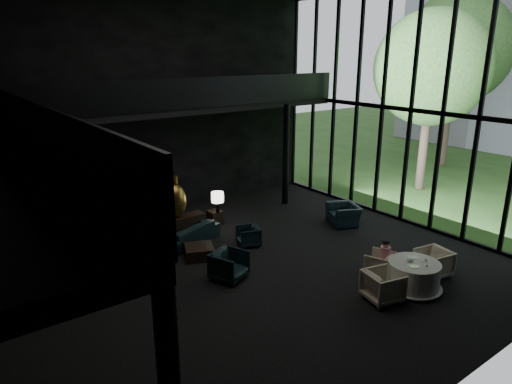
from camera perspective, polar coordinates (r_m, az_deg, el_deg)
floor at (r=12.94m, az=-1.31°, el=-10.00°), size 14.00×12.00×0.02m
wall_back at (r=16.88m, az=-13.47°, el=10.23°), size 14.00×0.04×8.00m
wall_front at (r=7.70m, az=25.29°, el=1.11°), size 14.00×0.04×8.00m
curtain_wall at (r=16.63m, az=18.81°, el=9.69°), size 0.20×12.00×8.00m
mezzanine_back at (r=16.42m, az=-8.80°, el=10.30°), size 12.00×2.00×0.25m
railing_left at (r=9.64m, az=-26.78°, el=7.54°), size 0.06×12.00×1.00m
railing_back at (r=15.48m, az=-7.12°, el=12.20°), size 12.00×0.06×1.00m
column_ne at (r=18.05m, az=3.74°, el=4.64°), size 0.24×0.24×4.00m
tree_near at (r=21.01m, az=21.14°, el=14.24°), size 4.80×4.80×7.65m
tree_far at (r=26.30m, az=23.70°, el=15.98°), size 5.60×5.60×8.80m
console at (r=15.45m, az=-9.91°, el=-4.29°), size 2.03×0.46×0.65m
bronze_urn at (r=15.15m, az=-10.12°, el=-1.01°), size 0.76×0.76×1.41m
side_table_left at (r=15.07m, az=-15.72°, el=-5.44°), size 0.51×0.51×0.56m
table_lamp_left at (r=14.55m, az=-15.52°, el=-3.18°), size 0.37×0.37×0.62m
side_table_right at (r=16.31m, az=-5.13°, el=-3.18°), size 0.46×0.46×0.51m
table_lamp_right at (r=15.90m, az=-4.83°, el=-0.75°), size 0.44×0.44×0.73m
sofa at (r=14.76m, az=-8.46°, el=-4.74°), size 2.38×1.35×0.90m
lounge_armchair_west at (r=13.03m, az=-12.77°, el=-8.32°), size 0.89×0.93×0.80m
lounge_armchair_east at (r=14.50m, az=-0.97°, el=-5.57°), size 0.71×0.74×0.61m
lounge_armchair_south at (r=12.41m, az=-3.39°, el=-8.79°), size 1.20×1.17×0.96m
window_armchair at (r=16.44m, az=10.93°, el=-2.35°), size 1.14×1.35×1.00m
coffee_table at (r=13.83m, az=-7.12°, el=-7.43°), size 1.08×1.08×0.37m
dining_table at (r=12.64m, az=19.04°, el=-10.06°), size 1.49×1.49×0.75m
dining_chair_north at (r=13.13m, az=15.20°, el=-8.61°), size 0.81×0.78×0.66m
dining_chair_east at (r=13.49m, az=21.32°, el=-7.99°), size 0.94×0.99×0.89m
dining_chair_west at (r=11.83m, az=15.61°, el=-10.91°), size 1.03×1.07×0.93m
child at (r=12.95m, az=15.88°, el=-7.03°), size 0.28×0.28×0.60m
plate_a at (r=12.23m, az=19.13°, el=-8.77°), size 0.28×0.28×0.02m
plate_b at (r=12.73m, az=18.93°, el=-7.70°), size 0.25×0.25×0.02m
saucer at (r=12.59m, az=20.27°, el=-8.13°), size 0.15×0.15×0.01m
coffee_cup at (r=12.62m, az=20.49°, el=-7.92°), size 0.08×0.08×0.05m
cereal_bowl at (r=12.48m, az=18.73°, el=-8.01°), size 0.18×0.18×0.09m
cream_pot at (r=12.32m, az=20.59°, el=-8.60°), size 0.07×0.07×0.07m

